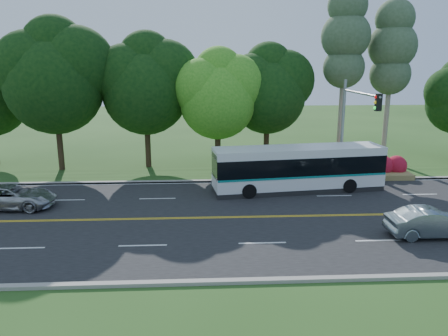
{
  "coord_description": "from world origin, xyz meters",
  "views": [
    {
      "loc": [
        -3.25,
        -22.18,
        8.23
      ],
      "look_at": [
        -1.99,
        2.0,
        2.27
      ],
      "focal_mm": 35.0,
      "sensor_mm": 36.0,
      "label": 1
    }
  ],
  "objects_px": {
    "suv": "(12,197)",
    "transit_bus": "(298,169)",
    "traffic_signal": "(353,118)",
    "sedan": "(432,223)"
  },
  "relations": [
    {
      "from": "sedan",
      "to": "suv",
      "type": "distance_m",
      "value": 22.43
    },
    {
      "from": "traffic_signal",
      "to": "transit_bus",
      "type": "relative_size",
      "value": 0.63
    },
    {
      "from": "traffic_signal",
      "to": "sedan",
      "type": "distance_m",
      "value": 9.49
    },
    {
      "from": "transit_bus",
      "to": "suv",
      "type": "height_order",
      "value": "transit_bus"
    },
    {
      "from": "sedan",
      "to": "transit_bus",
      "type": "bearing_deg",
      "value": 30.39
    },
    {
      "from": "suv",
      "to": "transit_bus",
      "type": "bearing_deg",
      "value": -79.11
    },
    {
      "from": "traffic_signal",
      "to": "sedan",
      "type": "relative_size",
      "value": 1.66
    },
    {
      "from": "transit_bus",
      "to": "suv",
      "type": "bearing_deg",
      "value": -178.64
    },
    {
      "from": "traffic_signal",
      "to": "transit_bus",
      "type": "distance_m",
      "value": 4.84
    },
    {
      "from": "sedan",
      "to": "suv",
      "type": "bearing_deg",
      "value": 75.71
    }
  ]
}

